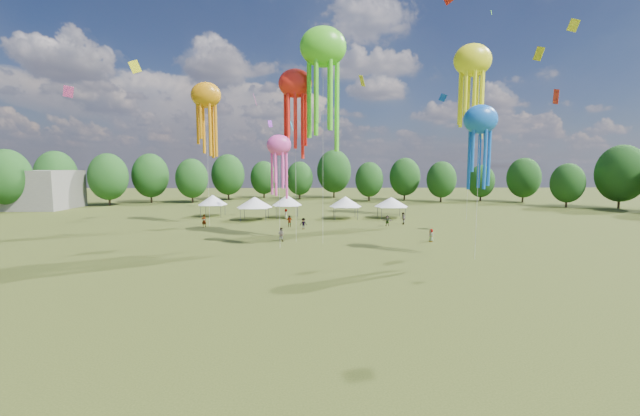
{
  "coord_description": "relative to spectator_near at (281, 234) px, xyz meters",
  "views": [
    {
      "loc": [
        -2.15,
        -12.21,
        8.88
      ],
      "look_at": [
        -1.39,
        15.0,
        6.0
      ],
      "focal_mm": 22.27,
      "sensor_mm": 36.0,
      "label": 1
    }
  ],
  "objects": [
    {
      "name": "treeline",
      "position": [
        1.61,
        28.23,
        5.72
      ],
      "size": [
        201.57,
        95.24,
        13.43
      ],
      "color": "#38281C",
      "rests_on": "ground"
    },
    {
      "name": "spectator_near",
      "position": [
        0.0,
        0.0,
        0.0
      ],
      "size": [
        1.0,
        0.93,
        1.64
      ],
      "primitive_type": "imported",
      "rotation": [
        0.0,
        0.0,
        2.63
      ],
      "color": "gray",
      "rests_on": "ground"
    },
    {
      "name": "spectators_far",
      "position": [
        7.04,
        11.37,
        0.03
      ],
      "size": [
        30.52,
        21.54,
        1.91
      ],
      "color": "gray",
      "rests_on": "ground"
    },
    {
      "name": "show_kites",
      "position": [
        12.91,
        8.11,
        18.4
      ],
      "size": [
        46.11,
        31.0,
        28.26
      ],
      "color": "red",
      "rests_on": "ground"
    },
    {
      "name": "festival_tents",
      "position": [
        1.67,
        20.86,
        2.11
      ],
      "size": [
        36.5,
        10.47,
        3.96
      ],
      "color": "#47474C",
      "rests_on": "ground"
    },
    {
      "name": "small_kites",
      "position": [
        6.5,
        7.15,
        29.36
      ],
      "size": [
        77.67,
        57.53,
        43.17
      ],
      "color": "red",
      "rests_on": "ground"
    }
  ]
}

